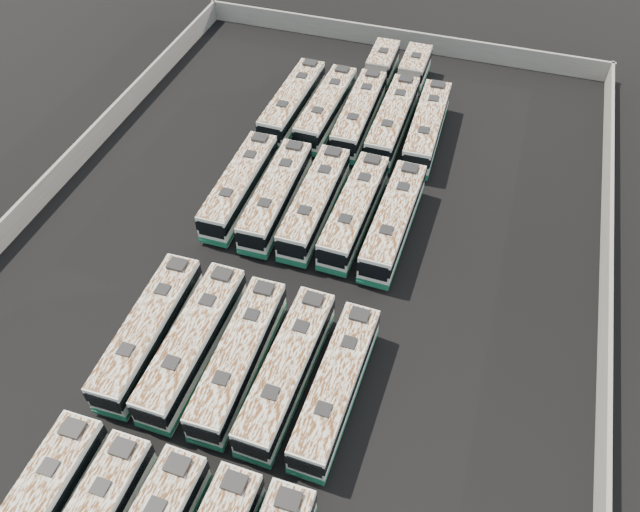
% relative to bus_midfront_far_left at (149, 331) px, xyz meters
% --- Properties ---
extents(ground, '(140.00, 140.00, 0.00)m').
position_rel_bus_midfront_far_left_xyz_m(ground, '(6.67, 8.14, -1.67)').
color(ground, black).
rests_on(ground, ground).
extents(perimeter_wall, '(45.20, 73.20, 2.20)m').
position_rel_bus_midfront_far_left_xyz_m(perimeter_wall, '(6.67, 8.14, -0.57)').
color(perimeter_wall, slate).
rests_on(perimeter_wall, ground).
extents(bus_midfront_far_left, '(2.74, 11.68, 3.27)m').
position_rel_bus_midfront_far_left_xyz_m(bus_midfront_far_left, '(0.00, 0.00, 0.00)').
color(bus_midfront_far_left, silver).
rests_on(bus_midfront_far_left, ground).
extents(bus_midfront_left, '(2.58, 11.81, 3.32)m').
position_rel_bus_midfront_far_left_xyz_m(bus_midfront_left, '(3.21, 0.03, 0.02)').
color(bus_midfront_left, silver).
rests_on(bus_midfront_left, ground).
extents(bus_midfront_center, '(2.62, 11.51, 3.23)m').
position_rel_bus_midfront_far_left_xyz_m(bus_midfront_center, '(6.49, -0.05, -0.02)').
color(bus_midfront_center, silver).
rests_on(bus_midfront_center, ground).
extents(bus_midfront_right, '(2.75, 11.70, 3.28)m').
position_rel_bus_midfront_far_left_xyz_m(bus_midfront_right, '(9.76, -0.02, 0.00)').
color(bus_midfront_right, silver).
rests_on(bus_midfront_right, ground).
extents(bus_midfront_far_right, '(2.66, 11.38, 3.19)m').
position_rel_bus_midfront_far_left_xyz_m(bus_midfront_far_right, '(13.03, -0.13, -0.04)').
color(bus_midfront_far_right, silver).
rests_on(bus_midfront_far_right, ground).
extents(bus_midback_far_left, '(2.56, 11.56, 3.25)m').
position_rel_bus_midfront_far_left_xyz_m(bus_midback_far_left, '(-0.05, 15.44, -0.01)').
color(bus_midback_far_left, silver).
rests_on(bus_midback_far_left, ground).
extents(bus_midback_left, '(2.74, 11.68, 3.28)m').
position_rel_bus_midfront_far_left_xyz_m(bus_midback_left, '(3.22, 15.26, 0.00)').
color(bus_midback_left, silver).
rests_on(bus_midback_left, ground).
extents(bus_midback_center, '(2.53, 11.71, 3.30)m').
position_rel_bus_midfront_far_left_xyz_m(bus_midback_center, '(6.47, 15.41, 0.01)').
color(bus_midback_center, silver).
rests_on(bus_midback_center, ground).
extents(bus_midback_right, '(2.69, 11.72, 3.29)m').
position_rel_bus_midfront_far_left_xyz_m(bus_midback_right, '(9.74, 15.47, 0.01)').
color(bus_midback_right, silver).
rests_on(bus_midback_right, ground).
extents(bus_midback_far_right, '(2.68, 11.80, 3.31)m').
position_rel_bus_midfront_far_left_xyz_m(bus_midback_far_right, '(12.96, 15.26, 0.02)').
color(bus_midback_far_right, silver).
rests_on(bus_midback_far_right, ground).
extents(bus_back_far_left, '(2.75, 11.82, 3.31)m').
position_rel_bus_midfront_far_left_xyz_m(bus_back_far_left, '(-0.01, 28.22, 0.02)').
color(bus_back_far_left, silver).
rests_on(bus_back_far_left, ground).
extents(bus_back_left, '(2.71, 11.56, 3.24)m').
position_rel_bus_midfront_far_left_xyz_m(bus_back_left, '(3.32, 28.32, -0.02)').
color(bus_back_left, silver).
rests_on(bus_back_left, ground).
extents(bus_back_center, '(2.80, 18.17, 3.29)m').
position_rel_bus_midfront_far_left_xyz_m(bus_back_center, '(6.49, 31.44, 0.00)').
color(bus_back_center, silver).
rests_on(bus_back_center, ground).
extents(bus_back_right, '(2.52, 18.29, 3.32)m').
position_rel_bus_midfront_far_left_xyz_m(bus_back_right, '(9.76, 31.42, 0.02)').
color(bus_back_right, silver).
rests_on(bus_back_right, ground).
extents(bus_back_far_right, '(2.79, 11.85, 3.32)m').
position_rel_bus_midfront_far_left_xyz_m(bus_back_far_right, '(12.99, 28.26, 0.02)').
color(bus_back_far_right, silver).
rests_on(bus_back_far_right, ground).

